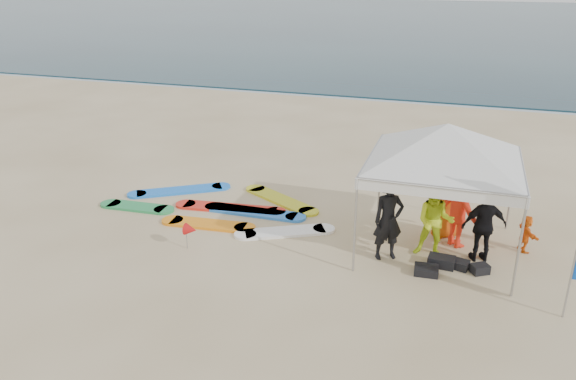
{
  "coord_description": "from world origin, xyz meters",
  "views": [
    {
      "loc": [
        4.77,
        -8.93,
        6.07
      ],
      "look_at": [
        1.03,
        2.6,
        1.2
      ],
      "focal_mm": 35.0,
      "sensor_mm": 36.0,
      "label": 1
    }
  ],
  "objects_px": {
    "person_seated": "(526,234)",
    "surfboard_spread": "(227,209)",
    "person_black_b": "(484,226)",
    "person_orange_b": "(447,201)",
    "person_black_a": "(388,220)",
    "marker_pennant": "(191,230)",
    "person_yellow": "(435,221)",
    "person_orange_a": "(461,210)",
    "canopy_tent": "(448,124)"
  },
  "relations": [
    {
      "from": "person_black_a",
      "to": "person_orange_a",
      "type": "distance_m",
      "value": 1.84
    },
    {
      "from": "person_black_b",
      "to": "canopy_tent",
      "type": "xyz_separation_m",
      "value": [
        -0.98,
        0.25,
        2.12
      ]
    },
    {
      "from": "canopy_tent",
      "to": "surfboard_spread",
      "type": "relative_size",
      "value": 0.74
    },
    {
      "from": "person_orange_b",
      "to": "person_black_b",
      "type": "bearing_deg",
      "value": 103.61
    },
    {
      "from": "person_orange_a",
      "to": "surfboard_spread",
      "type": "height_order",
      "value": "person_orange_a"
    },
    {
      "from": "person_orange_b",
      "to": "canopy_tent",
      "type": "relative_size",
      "value": 0.41
    },
    {
      "from": "person_black_a",
      "to": "surfboard_spread",
      "type": "bearing_deg",
      "value": 135.12
    },
    {
      "from": "person_yellow",
      "to": "person_seated",
      "type": "height_order",
      "value": "person_yellow"
    },
    {
      "from": "person_yellow",
      "to": "person_orange_b",
      "type": "bearing_deg",
      "value": 79.1
    },
    {
      "from": "person_black_b",
      "to": "person_orange_b",
      "type": "relative_size",
      "value": 0.9
    },
    {
      "from": "person_black_a",
      "to": "person_seated",
      "type": "distance_m",
      "value": 3.24
    },
    {
      "from": "person_orange_b",
      "to": "surfboard_spread",
      "type": "relative_size",
      "value": 0.31
    },
    {
      "from": "marker_pennant",
      "to": "surfboard_spread",
      "type": "distance_m",
      "value": 2.32
    },
    {
      "from": "canopy_tent",
      "to": "surfboard_spread",
      "type": "distance_m",
      "value": 6.2
    },
    {
      "from": "person_black_b",
      "to": "person_yellow",
      "type": "bearing_deg",
      "value": -13.23
    },
    {
      "from": "person_yellow",
      "to": "person_seated",
      "type": "distance_m",
      "value": 2.2
    },
    {
      "from": "person_orange_a",
      "to": "person_orange_b",
      "type": "height_order",
      "value": "person_orange_b"
    },
    {
      "from": "person_orange_b",
      "to": "person_seated",
      "type": "relative_size",
      "value": 2.13
    },
    {
      "from": "person_seated",
      "to": "surfboard_spread",
      "type": "xyz_separation_m",
      "value": [
        -7.37,
        -0.0,
        -0.4
      ]
    },
    {
      "from": "person_seated",
      "to": "marker_pennant",
      "type": "xyz_separation_m",
      "value": [
        -7.23,
        -2.27,
        0.06
      ]
    },
    {
      "from": "person_yellow",
      "to": "canopy_tent",
      "type": "relative_size",
      "value": 0.38
    },
    {
      "from": "person_black_a",
      "to": "marker_pennant",
      "type": "xyz_separation_m",
      "value": [
        -4.3,
        -1.0,
        -0.42
      ]
    },
    {
      "from": "person_black_a",
      "to": "person_yellow",
      "type": "distance_m",
      "value": 1.04
    },
    {
      "from": "person_yellow",
      "to": "surfboard_spread",
      "type": "bearing_deg",
      "value": 170.03
    },
    {
      "from": "person_black_a",
      "to": "canopy_tent",
      "type": "distance_m",
      "value": 2.4
    },
    {
      "from": "person_black_b",
      "to": "person_seated",
      "type": "height_order",
      "value": "person_black_b"
    },
    {
      "from": "person_black_a",
      "to": "person_yellow",
      "type": "bearing_deg",
      "value": -7.0
    },
    {
      "from": "person_black_a",
      "to": "marker_pennant",
      "type": "height_order",
      "value": "person_black_a"
    },
    {
      "from": "person_orange_a",
      "to": "surfboard_spread",
      "type": "relative_size",
      "value": 0.3
    },
    {
      "from": "person_yellow",
      "to": "marker_pennant",
      "type": "relative_size",
      "value": 2.67
    },
    {
      "from": "canopy_tent",
      "to": "marker_pennant",
      "type": "bearing_deg",
      "value": -161.59
    },
    {
      "from": "person_orange_b",
      "to": "person_yellow",
      "type": "bearing_deg",
      "value": 51.67
    },
    {
      "from": "person_yellow",
      "to": "surfboard_spread",
      "type": "relative_size",
      "value": 0.28
    },
    {
      "from": "person_yellow",
      "to": "person_black_b",
      "type": "height_order",
      "value": "person_yellow"
    },
    {
      "from": "person_yellow",
      "to": "marker_pennant",
      "type": "distance_m",
      "value": 5.45
    },
    {
      "from": "person_black_b",
      "to": "person_seated",
      "type": "distance_m",
      "value": 1.27
    },
    {
      "from": "marker_pennant",
      "to": "person_seated",
      "type": "bearing_deg",
      "value": 17.44
    },
    {
      "from": "person_black_b",
      "to": "surfboard_spread",
      "type": "xyz_separation_m",
      "value": [
        -6.42,
        0.75,
        -0.8
      ]
    },
    {
      "from": "person_black_a",
      "to": "person_black_b",
      "type": "relative_size",
      "value": 1.1
    },
    {
      "from": "person_orange_a",
      "to": "person_seated",
      "type": "xyz_separation_m",
      "value": [
        1.46,
        0.18,
        -0.47
      ]
    },
    {
      "from": "person_orange_b",
      "to": "surfboard_spread",
      "type": "bearing_deg",
      "value": -26.16
    },
    {
      "from": "person_orange_b",
      "to": "surfboard_spread",
      "type": "distance_m",
      "value": 5.67
    },
    {
      "from": "canopy_tent",
      "to": "person_black_a",
      "type": "bearing_deg",
      "value": -142.82
    },
    {
      "from": "person_orange_a",
      "to": "marker_pennant",
      "type": "xyz_separation_m",
      "value": [
        -5.77,
        -2.09,
        -0.41
      ]
    },
    {
      "from": "person_orange_b",
      "to": "canopy_tent",
      "type": "distance_m",
      "value": 2.14
    },
    {
      "from": "person_orange_a",
      "to": "marker_pennant",
      "type": "bearing_deg",
      "value": 62.26
    },
    {
      "from": "person_yellow",
      "to": "marker_pennant",
      "type": "bearing_deg",
      "value": -165.9
    },
    {
      "from": "canopy_tent",
      "to": "marker_pennant",
      "type": "xyz_separation_m",
      "value": [
        -5.31,
        -1.77,
        -2.46
      ]
    },
    {
      "from": "person_black_b",
      "to": "person_orange_b",
      "type": "height_order",
      "value": "person_orange_b"
    },
    {
      "from": "person_orange_a",
      "to": "person_black_b",
      "type": "xyz_separation_m",
      "value": [
        0.52,
        -0.57,
        -0.07
      ]
    }
  ]
}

